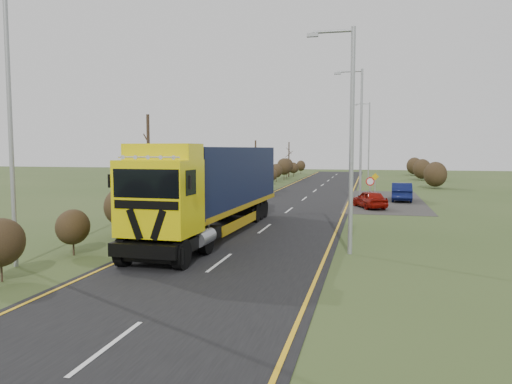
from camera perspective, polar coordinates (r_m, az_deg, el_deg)
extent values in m
plane|color=#35491F|center=(22.33, -1.14, -5.86)|extent=(160.00, 160.00, 0.00)
cube|color=black|center=(32.00, 3.23, -2.54)|extent=(8.00, 120.00, 0.02)
cube|color=#2F2D2A|center=(41.50, 14.48, -0.96)|extent=(6.00, 18.00, 0.02)
cube|color=gold|center=(32.82, -3.15, -2.32)|extent=(0.12, 116.00, 0.01)
cube|color=gold|center=(31.59, 9.87, -2.67)|extent=(0.12, 116.00, 0.01)
cube|color=silver|center=(11.49, -16.52, -16.53)|extent=(0.12, 3.00, 0.01)
cube|color=silver|center=(18.56, -4.17, -8.02)|extent=(0.12, 3.00, 0.01)
cube|color=silver|center=(26.17, 1.00, -4.19)|extent=(0.12, 3.00, 0.01)
cube|color=silver|center=(33.96, 3.80, -2.08)|extent=(0.12, 3.00, 0.01)
cube|color=silver|center=(41.83, 5.55, -0.75)|extent=(0.12, 3.00, 0.01)
cube|color=silver|center=(49.74, 6.74, 0.15)|extent=(0.12, 3.00, 0.01)
cube|color=silver|center=(57.67, 7.60, 0.80)|extent=(0.12, 3.00, 0.01)
cube|color=silver|center=(65.62, 8.26, 1.30)|extent=(0.12, 3.00, 0.01)
cube|color=silver|center=(73.58, 8.77, 1.69)|extent=(0.12, 3.00, 0.01)
cube|color=silver|center=(81.55, 9.19, 2.00)|extent=(0.12, 3.00, 0.01)
ellipsoid|color=#302215|center=(17.69, -27.20, -5.15)|extent=(1.34, 1.74, 1.54)
ellipsoid|color=#302215|center=(20.90, -20.19, -3.76)|extent=(1.21, 1.57, 1.39)
ellipsoid|color=#302215|center=(24.26, -15.03, -1.61)|extent=(1.58, 2.06, 1.82)
ellipsoid|color=#302215|center=(27.80, -11.15, 0.02)|extent=(1.96, 2.55, 2.25)
ellipsoid|color=#302215|center=(31.50, -8.26, 0.41)|extent=(1.83, 2.38, 2.10)
ellipsoid|color=#302215|center=(35.26, -5.78, 0.22)|extent=(1.37, 1.78, 1.57)
ellipsoid|color=#302215|center=(39.10, -4.05, 0.47)|extent=(1.20, 1.56, 1.38)
ellipsoid|color=#302215|center=(42.87, -2.31, 1.32)|extent=(1.55, 2.02, 1.78)
ellipsoid|color=#302215|center=(46.75, -1.22, 2.08)|extent=(1.95, 2.53, 2.24)
ellipsoid|color=#302215|center=(50.60, 0.10, 2.21)|extent=(1.85, 2.41, 2.13)
ellipsoid|color=#302215|center=(54.57, 0.81, 1.96)|extent=(1.40, 1.81, 1.61)
ellipsoid|color=#302215|center=(58.44, 1.88, 1.97)|extent=(1.19, 1.55, 1.37)
ellipsoid|color=#302215|center=(62.40, 2.34, 2.44)|extent=(1.52, 1.97, 1.75)
ellipsoid|color=#302215|center=(66.27, 3.23, 2.92)|extent=(1.93, 2.51, 2.22)
ellipsoid|color=#302215|center=(70.26, 3.52, 3.00)|extent=(1.88, 2.44, 2.16)
ellipsoid|color=#302215|center=(74.17, 4.29, 2.77)|extent=(1.43, 1.85, 1.64)
ellipsoid|color=#302215|center=(78.19, 4.47, 2.72)|extent=(1.19, 1.55, 1.37)
ellipsoid|color=#302215|center=(82.08, 5.15, 3.02)|extent=(1.49, 1.93, 1.71)
cylinder|color=#38281C|center=(27.93, -12.16, 2.46)|extent=(0.18, 0.18, 6.05)
cylinder|color=#38281C|center=(52.65, -0.05, 3.17)|extent=(0.18, 0.18, 5.06)
cylinder|color=#38281C|center=(74.24, 3.78, 3.73)|extent=(0.18, 0.18, 5.15)
cube|color=black|center=(19.48, -9.73, -5.36)|extent=(2.65, 4.87, 0.47)
cube|color=yellow|center=(18.39, -10.94, -0.59)|extent=(2.67, 2.37, 2.71)
cube|color=black|center=(17.69, -12.28, -6.97)|extent=(2.60, 0.21, 0.57)
cube|color=black|center=(17.64, -13.71, -3.60)|extent=(0.63, 0.04, 1.12)
cube|color=black|center=(17.27, -11.11, -3.73)|extent=(0.63, 0.04, 1.12)
cube|color=black|center=(17.32, -12.47, 0.95)|extent=(2.45, 0.14, 0.99)
cube|color=black|center=(17.36, -12.47, -1.46)|extent=(2.39, 0.11, 0.29)
cube|color=yellow|center=(18.64, -10.57, 4.56)|extent=(2.65, 1.54, 0.58)
cylinder|color=silver|center=(17.50, -12.19, 3.89)|extent=(2.29, 0.13, 0.06)
cube|color=black|center=(18.22, -16.38, 1.22)|extent=(0.08, 0.12, 0.47)
cube|color=black|center=(16.96, -7.58, 1.11)|extent=(0.08, 0.12, 0.47)
cylinder|color=gray|center=(20.33, -12.41, -4.82)|extent=(0.63, 1.37, 0.58)
cylinder|color=gray|center=(19.43, -5.99, -5.18)|extent=(0.63, 1.37, 0.58)
cube|color=#BF940D|center=(25.70, -3.93, -1.55)|extent=(3.02, 13.19, 0.25)
cube|color=black|center=(25.57, -3.95, 1.92)|extent=(2.99, 12.77, 2.86)
cube|color=#0E133A|center=(31.71, -0.60, 2.52)|extent=(2.58, 0.14, 2.86)
cube|color=#0E133A|center=(19.58, -9.38, 0.92)|extent=(2.58, 0.14, 2.86)
cube|color=black|center=(29.55, -1.70, -1.86)|extent=(2.51, 3.82, 0.36)
cube|color=#BF940D|center=(25.22, -7.38, -3.33)|extent=(0.23, 5.72, 0.47)
cube|color=#BF940D|center=(24.46, -1.78, -3.55)|extent=(0.23, 5.72, 0.47)
cylinder|color=black|center=(18.50, -14.88, -6.60)|extent=(0.37, 1.09, 1.08)
cylinder|color=black|center=(17.60, -8.52, -7.08)|extent=(0.37, 1.09, 1.08)
cylinder|color=black|center=(20.79, -11.52, -5.26)|extent=(0.37, 1.09, 1.08)
cylinder|color=black|center=(19.99, -5.78, -5.59)|extent=(0.37, 1.09, 1.08)
cylinder|color=black|center=(28.97, -4.26, -2.28)|extent=(0.37, 1.09, 1.08)
cylinder|color=black|center=(28.41, -0.04, -2.41)|extent=(0.37, 1.09, 1.08)
cylinder|color=black|center=(29.96, -3.67, -2.04)|extent=(0.37, 1.09, 1.08)
cylinder|color=black|center=(29.42, 0.42, -2.16)|extent=(0.37, 1.09, 1.08)
cylinder|color=black|center=(30.95, -3.12, -1.81)|extent=(0.37, 1.09, 1.08)
cylinder|color=black|center=(30.43, 0.84, -1.92)|extent=(0.37, 1.09, 1.08)
imported|color=maroon|center=(36.02, 12.88, -0.84)|extent=(2.73, 3.94, 1.25)
imported|color=#0B113E|center=(41.65, 16.29, 0.01)|extent=(1.68, 4.47, 1.46)
cylinder|color=#979A9D|center=(20.00, 10.87, 5.59)|extent=(0.18, 0.18, 8.89)
cylinder|color=#979A9D|center=(20.55, 8.77, 17.68)|extent=(1.58, 0.12, 0.12)
cube|color=#979A9D|center=(20.60, 6.47, 17.39)|extent=(0.44, 0.18, 0.14)
cylinder|color=#979A9D|center=(38.18, 11.90, 6.13)|extent=(0.18, 0.18, 10.06)
cylinder|color=#979A9D|center=(38.62, 10.67, 13.39)|extent=(1.79, 0.12, 0.12)
cube|color=#979A9D|center=(38.65, 9.31, 13.23)|extent=(0.50, 0.20, 0.16)
cylinder|color=#979A9D|center=(68.91, 12.78, 5.68)|extent=(0.18, 0.18, 10.34)
cylinder|color=#979A9D|center=(69.17, 12.09, 9.83)|extent=(1.84, 0.12, 0.12)
cube|color=#979A9D|center=(69.19, 11.32, 9.75)|extent=(0.52, 0.21, 0.16)
cylinder|color=#979A9D|center=(19.54, -26.29, 7.15)|extent=(0.16, 0.16, 10.23)
cylinder|color=#979A9D|center=(36.13, 12.88, -0.31)|extent=(0.08, 0.08, 1.89)
cylinder|color=red|center=(36.03, 12.91, 1.19)|extent=(0.60, 0.04, 0.60)
cylinder|color=white|center=(36.01, 12.91, 1.18)|extent=(0.45, 0.02, 0.45)
cylinder|color=#979A9D|center=(49.83, 13.45, 0.82)|extent=(0.08, 0.08, 1.38)
cube|color=gold|center=(49.73, 13.47, 1.72)|extent=(0.70, 0.04, 0.70)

